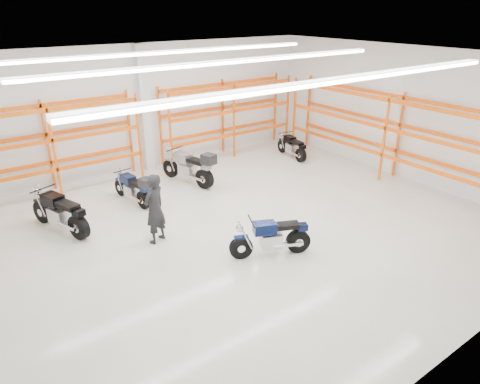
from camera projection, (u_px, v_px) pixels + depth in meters
ground at (239, 228)px, 11.87m from camera, size 14.00×14.00×0.00m
room_shell at (238, 111)px, 10.57m from camera, size 14.02×12.02×4.51m
motorcycle_main at (274, 238)px, 10.42m from camera, size 1.93×1.01×1.00m
motorcycle_back_a at (61, 214)px, 11.49m from camera, size 1.05×2.23×1.14m
motorcycle_back_b at (134, 189)px, 13.16m from camera, size 0.69×1.99×1.02m
motorcycle_back_c at (191, 168)px, 14.56m from camera, size 1.04×2.39×1.24m
motorcycle_back_d at (293, 147)px, 17.16m from camera, size 0.66×1.90×0.93m
standing_man at (155, 209)px, 10.85m from camera, size 0.81×0.69×1.87m
structural_column at (144, 109)px, 15.29m from camera, size 0.32×0.32×4.50m
pallet_racking_back_left at (49, 140)px, 13.40m from camera, size 5.67×0.87×3.00m
pallet_racking_back_right at (228, 111)px, 17.04m from camera, size 5.67×0.87×3.00m
pallet_racking_side at (393, 128)px, 14.61m from camera, size 0.87×9.07×3.00m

